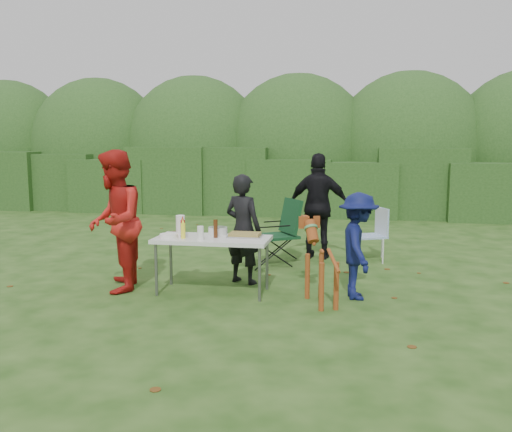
% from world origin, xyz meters
% --- Properties ---
extents(ground, '(80.00, 80.00, 0.00)m').
position_xyz_m(ground, '(0.00, 0.00, 0.00)').
color(ground, '#1E4211').
extents(hedge_row, '(22.00, 1.40, 1.70)m').
position_xyz_m(hedge_row, '(0.00, 8.00, 0.85)').
color(hedge_row, '#23471C').
rests_on(hedge_row, ground).
extents(shrub_backdrop, '(20.00, 2.60, 3.20)m').
position_xyz_m(shrub_backdrop, '(0.00, 9.60, 1.60)').
color(shrub_backdrop, '#3D6628').
rests_on(shrub_backdrop, ground).
extents(folding_table, '(1.50, 0.70, 0.74)m').
position_xyz_m(folding_table, '(-0.06, 0.15, 0.69)').
color(folding_table, silver).
rests_on(folding_table, ground).
extents(person_cook, '(0.66, 0.56, 1.54)m').
position_xyz_m(person_cook, '(0.23, 0.72, 0.77)').
color(person_cook, black).
rests_on(person_cook, ground).
extents(person_red_jacket, '(0.96, 1.09, 1.88)m').
position_xyz_m(person_red_jacket, '(-1.35, 0.01, 0.94)').
color(person_red_jacket, red).
rests_on(person_red_jacket, ground).
extents(person_black_puffy, '(1.07, 0.49, 1.80)m').
position_xyz_m(person_black_puffy, '(1.15, 2.55, 0.90)').
color(person_black_puffy, black).
rests_on(person_black_puffy, ground).
extents(child, '(0.63, 0.94, 1.36)m').
position_xyz_m(child, '(1.82, 0.25, 0.68)').
color(child, '#0D1346').
rests_on(child, ground).
extents(dog, '(0.81, 1.13, 1.00)m').
position_xyz_m(dog, '(1.39, -0.09, 0.50)').
color(dog, brown).
rests_on(dog, ground).
extents(camping_chair, '(0.94, 0.94, 1.08)m').
position_xyz_m(camping_chair, '(0.53, 1.90, 0.54)').
color(camping_chair, '#113B1E').
rests_on(camping_chair, ground).
extents(lawn_chair, '(0.70, 0.70, 0.89)m').
position_xyz_m(lawn_chair, '(2.01, 2.56, 0.45)').
color(lawn_chair, '#3F76B5').
rests_on(lawn_chair, ground).
extents(food_tray, '(0.45, 0.30, 0.02)m').
position_xyz_m(food_tray, '(0.35, 0.28, 0.75)').
color(food_tray, '#B7B7BA').
rests_on(food_tray, folding_table).
extents(focaccia_bread, '(0.40, 0.26, 0.04)m').
position_xyz_m(focaccia_bread, '(0.35, 0.28, 0.78)').
color(focaccia_bread, olive).
rests_on(focaccia_bread, food_tray).
extents(mustard_bottle, '(0.06, 0.06, 0.20)m').
position_xyz_m(mustard_bottle, '(-0.41, 0.02, 0.84)').
color(mustard_bottle, '#FFF632').
rests_on(mustard_bottle, folding_table).
extents(ketchup_bottle, '(0.06, 0.06, 0.22)m').
position_xyz_m(ketchup_bottle, '(-0.46, 0.15, 0.85)').
color(ketchup_bottle, '#A51F1C').
rests_on(ketchup_bottle, folding_table).
extents(beer_bottle, '(0.06, 0.06, 0.24)m').
position_xyz_m(beer_bottle, '(-0.01, 0.15, 0.86)').
color(beer_bottle, '#47230F').
rests_on(beer_bottle, folding_table).
extents(paper_towel_roll, '(0.12, 0.12, 0.26)m').
position_xyz_m(paper_towel_roll, '(-0.55, 0.32, 0.87)').
color(paper_towel_roll, white).
rests_on(paper_towel_roll, folding_table).
extents(cup_stack, '(0.08, 0.08, 0.18)m').
position_xyz_m(cup_stack, '(-0.16, -0.05, 0.83)').
color(cup_stack, white).
rests_on(cup_stack, folding_table).
extents(pasta_bowl, '(0.26, 0.26, 0.10)m').
position_xyz_m(pasta_bowl, '(-0.05, 0.40, 0.79)').
color(pasta_bowl, silver).
rests_on(pasta_bowl, folding_table).
extents(plate_stack, '(0.24, 0.24, 0.05)m').
position_xyz_m(plate_stack, '(-0.62, 0.05, 0.77)').
color(plate_stack, white).
rests_on(plate_stack, folding_table).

